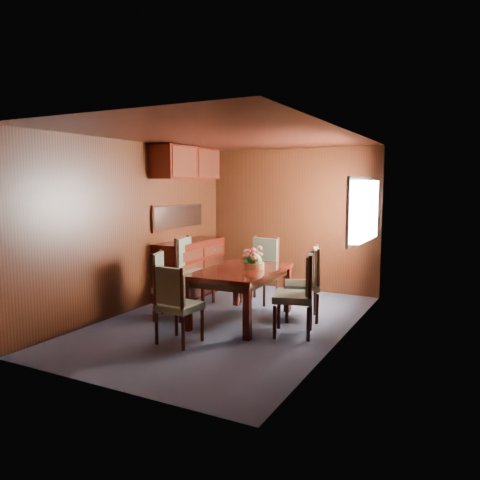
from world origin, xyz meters
The scene contains 11 objects.
ground centered at (0.00, 0.00, 0.00)m, with size 4.50×4.50×0.00m, color #3E4154.
room_shell centered at (-0.10, 0.33, 1.63)m, with size 3.06×4.52×2.41m.
sideboard centered at (-1.25, 1.00, 0.45)m, with size 0.48×1.40×0.90m, color black.
dining_table centered at (0.12, 0.14, 0.60)m, with size 0.97×1.51×0.69m.
chair_left_near centered at (-0.84, -0.22, 0.50)m, with size 0.53×0.55×0.90m.
chair_left_far centered at (-0.93, 0.53, 0.57)m, with size 0.54×0.56×1.02m.
chair_right_near centered at (1.01, -0.07, 0.55)m, with size 0.56×0.58×1.00m.
chair_right_far centered at (0.87, 0.60, 0.54)m, with size 0.59×0.60×0.98m.
chair_head centered at (-0.11, -1.03, 0.51)m, with size 0.46×0.44×0.91m.
chair_foot centered at (-0.09, 1.23, 0.55)m, with size 0.51×0.49×0.99m.
flower_centerpiece centered at (0.26, 0.23, 0.83)m, with size 0.29×0.29×0.29m.
Camera 1 is at (2.90, -5.22, 1.80)m, focal length 35.00 mm.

